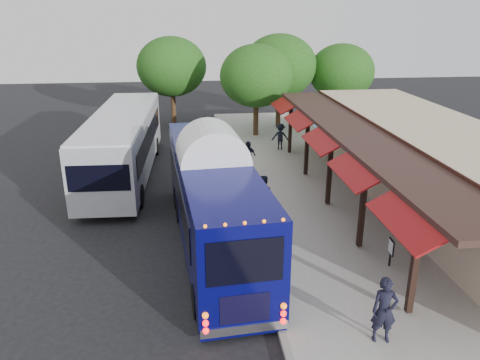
{
  "coord_description": "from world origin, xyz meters",
  "views": [
    {
      "loc": [
        -2.25,
        -14.63,
        8.29
      ],
      "look_at": [
        -0.23,
        3.14,
        1.8
      ],
      "focal_mm": 35.0,
      "sensor_mm": 36.0,
      "label": 1
    }
  ],
  "objects_px": {
    "ped_a": "(384,310)",
    "ped_b": "(262,199)",
    "ped_c": "(248,157)",
    "coach_bus": "(213,196)",
    "sign_board": "(391,248)",
    "ped_d": "(280,137)",
    "city_bus": "(123,142)"
  },
  "relations": [
    {
      "from": "coach_bus",
      "to": "ped_a",
      "type": "bearing_deg",
      "value": -61.69
    },
    {
      "from": "coach_bus",
      "to": "sign_board",
      "type": "height_order",
      "value": "coach_bus"
    },
    {
      "from": "ped_a",
      "to": "sign_board",
      "type": "relative_size",
      "value": 1.86
    },
    {
      "from": "ped_a",
      "to": "ped_b",
      "type": "bearing_deg",
      "value": 111.89
    },
    {
      "from": "city_bus",
      "to": "ped_b",
      "type": "height_order",
      "value": "city_bus"
    },
    {
      "from": "city_bus",
      "to": "ped_a",
      "type": "distance_m",
      "value": 16.67
    },
    {
      "from": "coach_bus",
      "to": "ped_d",
      "type": "height_order",
      "value": "coach_bus"
    },
    {
      "from": "ped_a",
      "to": "ped_c",
      "type": "relative_size",
      "value": 1.05
    },
    {
      "from": "coach_bus",
      "to": "ped_b",
      "type": "bearing_deg",
      "value": 31.39
    },
    {
      "from": "ped_a",
      "to": "ped_b",
      "type": "relative_size",
      "value": 0.93
    },
    {
      "from": "ped_a",
      "to": "ped_b",
      "type": "distance_m",
      "value": 7.91
    },
    {
      "from": "city_bus",
      "to": "ped_b",
      "type": "xyz_separation_m",
      "value": [
        6.25,
        -6.82,
        -0.73
      ]
    },
    {
      "from": "ped_b",
      "to": "ped_c",
      "type": "height_order",
      "value": "ped_b"
    },
    {
      "from": "ped_a",
      "to": "ped_c",
      "type": "bearing_deg",
      "value": 104.62
    },
    {
      "from": "city_bus",
      "to": "ped_b",
      "type": "relative_size",
      "value": 6.42
    },
    {
      "from": "coach_bus",
      "to": "ped_d",
      "type": "xyz_separation_m",
      "value": [
        4.85,
        11.84,
        -1.0
      ]
    },
    {
      "from": "ped_b",
      "to": "ped_c",
      "type": "distance_m",
      "value": 6.06
    },
    {
      "from": "ped_a",
      "to": "ped_c",
      "type": "xyz_separation_m",
      "value": [
        -1.72,
        13.72,
        -0.04
      ]
    },
    {
      "from": "ped_b",
      "to": "ped_c",
      "type": "relative_size",
      "value": 1.13
    },
    {
      "from": "ped_d",
      "to": "sign_board",
      "type": "distance_m",
      "value": 14.42
    },
    {
      "from": "ped_b",
      "to": "city_bus",
      "type": "bearing_deg",
      "value": -65.22
    },
    {
      "from": "ped_a",
      "to": "ped_c",
      "type": "distance_m",
      "value": 13.82
    },
    {
      "from": "city_bus",
      "to": "ped_d",
      "type": "distance_m",
      "value": 9.75
    },
    {
      "from": "coach_bus",
      "to": "ped_c",
      "type": "height_order",
      "value": "coach_bus"
    },
    {
      "from": "ped_c",
      "to": "ped_d",
      "type": "xyz_separation_m",
      "value": [
        2.55,
        4.28,
        -0.06
      ]
    },
    {
      "from": "coach_bus",
      "to": "ped_c",
      "type": "bearing_deg",
      "value": 68.25
    },
    {
      "from": "ped_d",
      "to": "sign_board",
      "type": "relative_size",
      "value": 1.66
    },
    {
      "from": "city_bus",
      "to": "coach_bus",
      "type": "bearing_deg",
      "value": -61.46
    },
    {
      "from": "coach_bus",
      "to": "sign_board",
      "type": "distance_m",
      "value": 6.43
    },
    {
      "from": "ped_a",
      "to": "ped_b",
      "type": "height_order",
      "value": "ped_b"
    },
    {
      "from": "coach_bus",
      "to": "ped_c",
      "type": "xyz_separation_m",
      "value": [
        2.3,
        7.56,
        -0.94
      ]
    },
    {
      "from": "ped_b",
      "to": "sign_board",
      "type": "relative_size",
      "value": 2.0
    }
  ]
}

